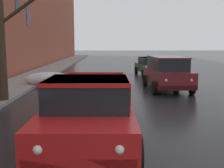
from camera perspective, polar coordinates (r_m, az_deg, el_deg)
left_sidewalk_slab at (r=19.15m, az=-17.48°, el=0.84°), size 2.62×80.00×0.15m
snow_bank_along_left_kerb at (r=28.25m, az=9.75°, el=3.87°), size 2.65×1.15×0.55m
snow_bank_mid_block_left at (r=16.50m, az=-13.25°, el=1.01°), size 2.79×1.20×0.83m
snow_bank_near_corner_right at (r=20.35m, az=13.59°, el=2.05°), size 2.95×1.31×0.59m
snow_bank_far_right_pile at (r=30.33m, az=8.98°, el=4.25°), size 2.08×1.41×0.76m
bare_tree_second_along_sidewalk at (r=12.16m, az=-22.44°, el=11.90°), size 2.11×2.01×6.40m
pickup_truck_red_approaching_near_lane at (r=6.62m, az=-4.63°, el=-5.69°), size 2.29×5.08×1.76m
suv_maroon_parked_kerbside_close at (r=14.89m, az=11.51°, el=2.50°), size 2.18×4.39×1.82m
sedan_green_parked_kerbside_mid at (r=21.69m, az=8.06°, el=3.81°), size 2.21×4.44×1.42m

